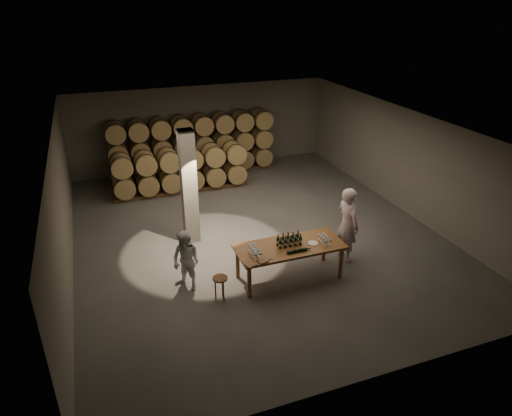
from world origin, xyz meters
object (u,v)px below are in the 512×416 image
object	(u,v)px
bottle_cluster	(289,241)
person_man	(347,224)
tasting_table	(290,249)
plate	(313,243)
person_woman	(186,261)
stool	(220,281)
notebook_near	(263,261)

from	to	relation	value
bottle_cluster	person_man	xyz separation A→B (m)	(1.74, 0.28, -0.01)
tasting_table	plate	xyz separation A→B (m)	(0.56, -0.10, 0.11)
plate	person_woman	size ratio (longest dim) A/B	0.17
bottle_cluster	stool	world-z (taller)	bottle_cluster
person_man	tasting_table	bearing A→B (deg)	89.66
person_man	person_woman	bearing A→B (deg)	77.99
notebook_near	tasting_table	bearing A→B (deg)	14.03
notebook_near	stool	distance (m)	1.07
stool	person_man	bearing A→B (deg)	9.01
tasting_table	person_man	distance (m)	1.78
person_man	person_woman	distance (m)	4.18
plate	person_man	size ratio (longest dim) A/B	0.12
notebook_near	person_man	bearing A→B (deg)	3.08
tasting_table	person_man	bearing A→B (deg)	10.20
bottle_cluster	stool	size ratio (longest dim) A/B	1.05
notebook_near	person_man	size ratio (longest dim) A/B	0.11
tasting_table	person_man	world-z (taller)	person_man
tasting_table	stool	distance (m)	1.86
bottle_cluster	notebook_near	world-z (taller)	bottle_cluster
tasting_table	stool	bearing A→B (deg)	-172.14
stool	person_man	size ratio (longest dim) A/B	0.28
stool	person_woman	distance (m)	0.95
stool	person_man	xyz separation A→B (m)	(3.55, 0.56, 0.54)
tasting_table	bottle_cluster	world-z (taller)	bottle_cluster
bottle_cluster	person_man	bearing A→B (deg)	8.99
plate	person_woman	xyz separation A→B (m)	(-2.99, 0.52, -0.16)
notebook_near	person_man	distance (m)	2.71
person_man	plate	bearing A→B (deg)	98.64
plate	person_man	world-z (taller)	person_man
plate	stool	bearing A→B (deg)	-176.27
plate	stool	size ratio (longest dim) A/B	0.44
bottle_cluster	notebook_near	distance (m)	0.99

